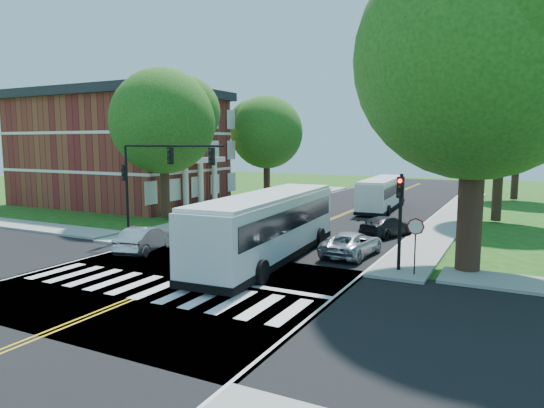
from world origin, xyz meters
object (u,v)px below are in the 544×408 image
Objects in this scene: suv at (352,244)px; bus_follow at (382,193)px; signal_nw at (156,170)px; bus_lead at (268,226)px; hatchback at (145,239)px; signal_ne at (400,209)px; dark_sedan at (387,226)px.

bus_follow is at bearing -76.44° from suv.
signal_nw is 0.65× the size of bus_follow.
hatchback is (-6.83, -1.35, -1.07)m from bus_lead.
signal_nw is 14.13m from signal_ne.
signal_ne is 0.40× the size of bus_follow.
signal_ne is 4.41m from suv.
signal_nw is 1.67× the size of hatchback.
bus_lead is (7.62, -0.59, -2.59)m from signal_nw.
bus_lead is 7.05m from hatchback.
signal_nw is 1.56× the size of suv.
signal_ne is at bearing -178.79° from bus_lead.
dark_sedan is (11.43, 8.56, -3.73)m from signal_nw.
signal_nw is at bearing 56.82° from dark_sedan.
hatchback is at bearing -67.82° from signal_nw.
suv is at bearing 11.86° from signal_nw.
bus_follow is 2.39× the size of suv.
bus_lead reaches higher than bus_follow.
bus_lead is at bearing 177.84° from hatchback.
bus_follow is at bearing -121.02° from hatchback.
bus_lead is 3.08× the size of hatchback.
bus_follow is (0.35, 21.20, -0.30)m from bus_lead.
signal_ne is at bearing 145.73° from suv.
bus_lead is 2.87× the size of suv.
hatchback is 14.95m from dark_sedan.
signal_ne is 0.33× the size of bus_lead.
dark_sedan is at bearing 36.84° from signal_nw.
bus_follow is 12.57m from dark_sedan.
hatchback is at bearing 69.03° from bus_follow.
bus_follow is 23.68m from hatchback.
signal_ne is 21.53m from bus_follow.
signal_nw is at bearing 15.72° from suv.
signal_nw is 14.76m from dark_sedan.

